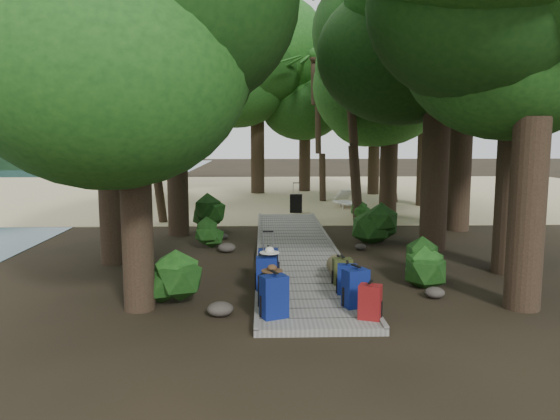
{
  "coord_description": "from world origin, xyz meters",
  "views": [
    {
      "loc": [
        -0.86,
        -12.66,
        2.92
      ],
      "look_at": [
        -0.4,
        1.6,
        1.0
      ],
      "focal_mm": 35.0,
      "sensor_mm": 36.0,
      "label": 1
    }
  ],
  "objects_px": {
    "backpack_left_d": "(268,261)",
    "backpack_right_c": "(347,278)",
    "backpack_left_b": "(270,289)",
    "kayak": "(212,204)",
    "suitcase_on_boardwalk": "(268,268)",
    "backpack_right_b": "(356,286)",
    "duffel_right_khaki": "(339,268)",
    "backpack_right_d": "(342,270)",
    "backpack_left_a": "(274,294)",
    "backpack_left_c": "(267,272)",
    "lone_suitcase_on_sand": "(296,203)",
    "sun_lounger": "(347,199)",
    "backpack_right_a": "(370,300)"
  },
  "relations": [
    {
      "from": "backpack_left_d",
      "to": "backpack_right_d",
      "type": "height_order",
      "value": "backpack_left_d"
    },
    {
      "from": "backpack_left_b",
      "to": "backpack_right_c",
      "type": "height_order",
      "value": "backpack_left_b"
    },
    {
      "from": "backpack_left_c",
      "to": "sun_lounger",
      "type": "xyz_separation_m",
      "value": [
        3.44,
        12.6,
        -0.12
      ]
    },
    {
      "from": "suitcase_on_boardwalk",
      "to": "kayak",
      "type": "bearing_deg",
      "value": 98.31
    },
    {
      "from": "backpack_left_d",
      "to": "lone_suitcase_on_sand",
      "type": "relative_size",
      "value": 0.87
    },
    {
      "from": "backpack_left_d",
      "to": "duffel_right_khaki",
      "type": "bearing_deg",
      "value": -6.31
    },
    {
      "from": "backpack_left_d",
      "to": "backpack_right_c",
      "type": "bearing_deg",
      "value": -42.8
    },
    {
      "from": "backpack_left_b",
      "to": "lone_suitcase_on_sand",
      "type": "xyz_separation_m",
      "value": [
        1.18,
        12.08,
        -0.06
      ]
    },
    {
      "from": "backpack_right_a",
      "to": "sun_lounger",
      "type": "height_order",
      "value": "backpack_right_a"
    },
    {
      "from": "backpack_right_d",
      "to": "sun_lounger",
      "type": "xyz_separation_m",
      "value": [
        1.98,
        12.16,
        -0.05
      ]
    },
    {
      "from": "backpack_right_a",
      "to": "suitcase_on_boardwalk",
      "type": "height_order",
      "value": "backpack_right_a"
    },
    {
      "from": "lone_suitcase_on_sand",
      "to": "sun_lounger",
      "type": "height_order",
      "value": "lone_suitcase_on_sand"
    },
    {
      "from": "backpack_right_d",
      "to": "kayak",
      "type": "height_order",
      "value": "backpack_right_d"
    },
    {
      "from": "backpack_right_b",
      "to": "suitcase_on_boardwalk",
      "type": "bearing_deg",
      "value": 111.3
    },
    {
      "from": "backpack_left_b",
      "to": "backpack_left_c",
      "type": "xyz_separation_m",
      "value": [
        -0.05,
        0.99,
        0.04
      ]
    },
    {
      "from": "suitcase_on_boardwalk",
      "to": "kayak",
      "type": "relative_size",
      "value": 0.19
    },
    {
      "from": "kayak",
      "to": "backpack_right_a",
      "type": "bearing_deg",
      "value": -65.59
    },
    {
      "from": "backpack_left_b",
      "to": "backpack_left_d",
      "type": "distance_m",
      "value": 2.07
    },
    {
      "from": "backpack_left_b",
      "to": "duffel_right_khaki",
      "type": "xyz_separation_m",
      "value": [
        1.42,
        1.9,
        -0.11
      ]
    },
    {
      "from": "backpack_left_d",
      "to": "sun_lounger",
      "type": "bearing_deg",
      "value": 73.83
    },
    {
      "from": "backpack_left_b",
      "to": "sun_lounger",
      "type": "bearing_deg",
      "value": 97.16
    },
    {
      "from": "backpack_right_d",
      "to": "sun_lounger",
      "type": "height_order",
      "value": "sun_lounger"
    },
    {
      "from": "backpack_left_a",
      "to": "backpack_left_b",
      "type": "height_order",
      "value": "backpack_left_a"
    },
    {
      "from": "backpack_left_a",
      "to": "duffel_right_khaki",
      "type": "distance_m",
      "value": 2.76
    },
    {
      "from": "backpack_right_d",
      "to": "lone_suitcase_on_sand",
      "type": "distance_m",
      "value": 10.65
    },
    {
      "from": "backpack_right_c",
      "to": "backpack_left_b",
      "type": "bearing_deg",
      "value": -143.34
    },
    {
      "from": "backpack_left_d",
      "to": "backpack_right_a",
      "type": "relative_size",
      "value": 1.02
    },
    {
      "from": "suitcase_on_boardwalk",
      "to": "backpack_right_a",
      "type": "bearing_deg",
      "value": -56.29
    },
    {
      "from": "backpack_left_c",
      "to": "backpack_right_d",
      "type": "xyz_separation_m",
      "value": [
        1.46,
        0.44,
        -0.07
      ]
    },
    {
      "from": "backpack_left_d",
      "to": "suitcase_on_boardwalk",
      "type": "xyz_separation_m",
      "value": [
        -0.01,
        -0.51,
        -0.02
      ]
    },
    {
      "from": "backpack_left_d",
      "to": "kayak",
      "type": "distance_m",
      "value": 11.76
    },
    {
      "from": "backpack_left_b",
      "to": "backpack_left_d",
      "type": "relative_size",
      "value": 1.01
    },
    {
      "from": "backpack_right_b",
      "to": "kayak",
      "type": "distance_m",
      "value": 14.09
    },
    {
      "from": "backpack_right_a",
      "to": "duffel_right_khaki",
      "type": "height_order",
      "value": "backpack_right_a"
    },
    {
      "from": "backpack_left_d",
      "to": "suitcase_on_boardwalk",
      "type": "relative_size",
      "value": 1.08
    },
    {
      "from": "backpack_left_b",
      "to": "backpack_left_a",
      "type": "bearing_deg",
      "value": -61.85
    },
    {
      "from": "backpack_right_b",
      "to": "suitcase_on_boardwalk",
      "type": "relative_size",
      "value": 1.25
    },
    {
      "from": "backpack_left_a",
      "to": "backpack_left_b",
      "type": "bearing_deg",
      "value": 74.7
    },
    {
      "from": "backpack_right_b",
      "to": "backpack_left_a",
      "type": "bearing_deg",
      "value": 178.61
    },
    {
      "from": "backpack_left_b",
      "to": "duffel_right_khaki",
      "type": "relative_size",
      "value": 1.02
    },
    {
      "from": "backpack_left_b",
      "to": "backpack_right_c",
      "type": "xyz_separation_m",
      "value": [
        1.4,
        0.76,
        -0.01
      ]
    },
    {
      "from": "duffel_right_khaki",
      "to": "backpack_left_b",
      "type": "bearing_deg",
      "value": -131.22
    },
    {
      "from": "backpack_right_c",
      "to": "backpack_right_a",
      "type": "bearing_deg",
      "value": -75.81
    },
    {
      "from": "backpack_right_a",
      "to": "duffel_right_khaki",
      "type": "xyz_separation_m",
      "value": [
        -0.12,
        2.52,
        -0.1
      ]
    },
    {
      "from": "backpack_left_c",
      "to": "backpack_right_c",
      "type": "distance_m",
      "value": 1.46
    },
    {
      "from": "backpack_left_a",
      "to": "backpack_left_c",
      "type": "distance_m",
      "value": 1.49
    },
    {
      "from": "backpack_right_c",
      "to": "duffel_right_khaki",
      "type": "height_order",
      "value": "backpack_right_c"
    },
    {
      "from": "backpack_right_d",
      "to": "lone_suitcase_on_sand",
      "type": "height_order",
      "value": "lone_suitcase_on_sand"
    },
    {
      "from": "backpack_left_c",
      "to": "backpack_right_b",
      "type": "height_order",
      "value": "backpack_right_b"
    },
    {
      "from": "backpack_right_a",
      "to": "duffel_right_khaki",
      "type": "bearing_deg",
      "value": 115.02
    }
  ]
}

